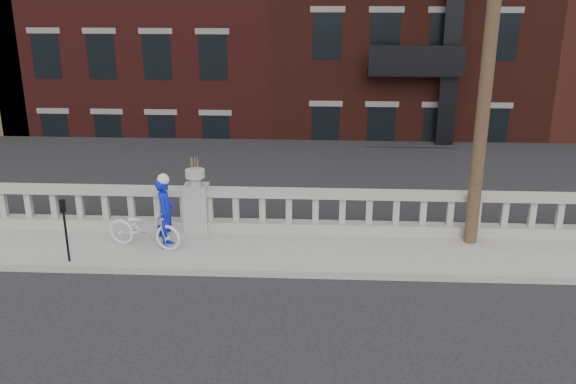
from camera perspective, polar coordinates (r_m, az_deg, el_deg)
name	(u,v)px	position (r m, az deg, el deg)	size (l,w,h in m)	color
ground	(157,324)	(11.75, -11.57, -11.45)	(120.00, 120.00, 0.00)	black
sidewalk	(190,250)	(14.30, -8.70, -5.10)	(32.00, 2.20, 0.15)	gray
balustrade	(197,210)	(14.95, -8.10, -1.62)	(28.00, 0.34, 1.03)	gray
planter_pedestal	(196,203)	(14.88, -8.14, -0.94)	(0.55, 0.55, 1.76)	gray
lower_level	(277,38)	(33.03, -1.00, 13.56)	(80.00, 44.00, 20.80)	#605E59
utility_pole	(494,5)	(13.78, 17.84, 15.54)	(1.60, 0.28, 10.00)	#422D1E
parking_meter_c	(65,223)	(13.88, -19.22, -2.65)	(0.10, 0.09, 1.36)	black
bicycle	(144,228)	(14.27, -12.65, -3.12)	(0.60, 1.71, 0.90)	silver
cyclist	(165,213)	(14.11, -10.84, -1.83)	(0.57, 0.37, 1.56)	#0C1ABE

